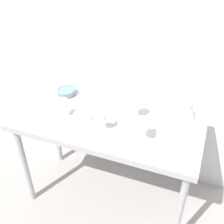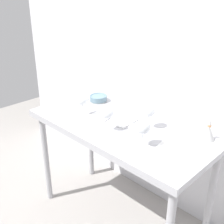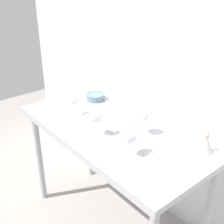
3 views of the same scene
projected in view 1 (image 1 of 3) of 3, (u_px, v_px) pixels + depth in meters
name	position (u px, v px, depth m)	size (l,w,h in m)	color
ground_plane	(108.00, 196.00, 2.66)	(6.00, 6.00, 0.00)	#9D9893
back_wall	(130.00, 43.00, 2.25)	(3.80, 0.04, 2.60)	silver
steel_counter	(107.00, 131.00, 2.18)	(1.40, 0.65, 0.90)	#A9A9AE
wine_glass_near_center	(101.00, 116.00, 1.95)	(0.09, 0.09, 0.18)	white
wine_glass_far_right	(135.00, 104.00, 2.07)	(0.09, 0.09, 0.17)	white
wine_glass_near_right	(145.00, 126.00, 1.86)	(0.09, 0.09, 0.18)	white
wine_glass_near_left	(63.00, 104.00, 2.07)	(0.09, 0.09, 0.17)	white
open_notebook	(97.00, 112.00, 2.19)	(0.35, 0.24, 0.01)	white
tasting_sheet_upper	(167.00, 129.00, 2.03)	(0.16, 0.22, 0.00)	white
tasting_bowl	(66.00, 92.00, 2.38)	(0.15, 0.15, 0.05)	beige
decanter_funnel	(190.00, 112.00, 2.12)	(0.10, 0.10, 0.15)	#B7B7B7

